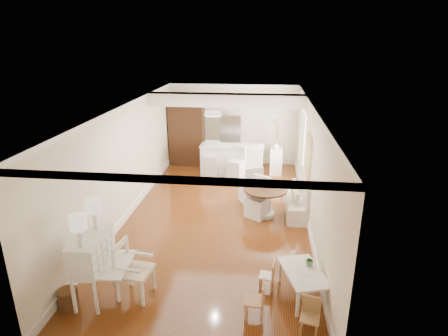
% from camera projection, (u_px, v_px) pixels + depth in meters
% --- Properties ---
extents(room, '(9.00, 9.04, 2.82)m').
position_uv_depth(room, '(220.00, 139.00, 9.10)').
color(room, brown).
rests_on(room, ground).
extents(secretary_bureau, '(0.98, 1.00, 1.20)m').
position_uv_depth(secretary_bureau, '(93.00, 268.00, 6.38)').
color(secretary_bureau, white).
rests_on(secretary_bureau, ground).
extents(gustavian_armchair, '(0.66, 0.66, 1.02)m').
position_uv_depth(gustavian_armchair, '(135.00, 270.00, 6.45)').
color(gustavian_armchair, white).
rests_on(gustavian_armchair, ground).
extents(wicker_basket, '(0.43, 0.43, 0.33)m').
position_uv_depth(wicker_basket, '(68.00, 299.00, 6.27)').
color(wicker_basket, brown).
rests_on(wicker_basket, ground).
extents(kids_table, '(0.88, 1.16, 0.51)m').
position_uv_depth(kids_table, '(302.00, 284.00, 6.50)').
color(kids_table, white).
rests_on(kids_table, ground).
extents(kids_chair_a, '(0.33, 0.33, 0.67)m').
position_uv_depth(kids_chair_a, '(254.00, 300.00, 5.99)').
color(kids_chair_a, '#B67F52').
rests_on(kids_chair_a, ground).
extents(kids_chair_b, '(0.30, 0.30, 0.54)m').
position_uv_depth(kids_chair_b, '(267.00, 275.00, 6.71)').
color(kids_chair_b, tan).
rests_on(kids_chair_b, ground).
extents(kids_chair_c, '(0.34, 0.34, 0.59)m').
position_uv_depth(kids_chair_c, '(310.00, 317.00, 5.67)').
color(kids_chair_c, '#A17849').
rests_on(kids_chair_c, ground).
extents(banquette, '(0.52, 1.60, 0.98)m').
position_uv_depth(banquette, '(296.00, 196.00, 9.55)').
color(banquette, silver).
rests_on(banquette, ground).
extents(dining_table, '(1.27, 1.27, 0.76)m').
position_uv_depth(dining_table, '(265.00, 202.00, 9.44)').
color(dining_table, '#492A17').
rests_on(dining_table, ground).
extents(slip_chair_near, '(0.68, 0.69, 1.03)m').
position_uv_depth(slip_chair_near, '(258.00, 198.00, 9.38)').
color(slip_chair_near, white).
rests_on(slip_chair_near, ground).
extents(slip_chair_far, '(0.69, 0.70, 1.07)m').
position_uv_depth(slip_chair_far, '(250.00, 184.00, 10.22)').
color(slip_chair_far, white).
rests_on(slip_chair_far, ground).
extents(breakfast_counter, '(2.05, 0.65, 1.03)m').
position_uv_depth(breakfast_counter, '(232.00, 161.00, 12.18)').
color(breakfast_counter, white).
rests_on(breakfast_counter, ground).
extents(bar_stool_left, '(0.50, 0.50, 1.18)m').
position_uv_depth(bar_stool_left, '(211.00, 160.00, 12.02)').
color(bar_stool_left, silver).
rests_on(bar_stool_left, ground).
extents(bar_stool_right, '(0.58, 0.58, 1.10)m').
position_uv_depth(bar_stool_right, '(236.00, 165.00, 11.68)').
color(bar_stool_right, white).
rests_on(bar_stool_right, ground).
extents(pantry_cabinet, '(1.20, 0.60, 2.30)m').
position_uv_depth(pantry_cabinet, '(187.00, 132.00, 13.17)').
color(pantry_cabinet, '#381E11').
rests_on(pantry_cabinet, ground).
extents(fridge, '(0.75, 0.65, 1.80)m').
position_uv_depth(fridge, '(241.00, 141.00, 13.02)').
color(fridge, silver).
rests_on(fridge, ground).
extents(sideboard, '(0.41, 0.89, 0.84)m').
position_uv_depth(sideboard, '(276.00, 160.00, 12.54)').
color(sideboard, silver).
rests_on(sideboard, ground).
extents(pencil_cup, '(0.17, 0.17, 0.10)m').
position_uv_depth(pencil_cup, '(309.00, 263.00, 6.57)').
color(pencil_cup, '#50894F').
rests_on(pencil_cup, kids_table).
extents(branch_vase, '(0.25, 0.25, 0.20)m').
position_uv_depth(branch_vase, '(276.00, 145.00, 12.35)').
color(branch_vase, white).
rests_on(branch_vase, sideboard).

